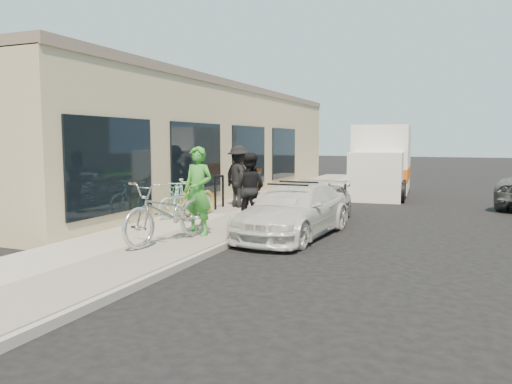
% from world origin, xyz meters
% --- Properties ---
extents(ground, '(120.00, 120.00, 0.00)m').
position_xyz_m(ground, '(0.00, 0.00, 0.00)').
color(ground, black).
rests_on(ground, ground).
extents(sidewalk, '(3.00, 34.00, 0.15)m').
position_xyz_m(sidewalk, '(-2.00, 3.00, 0.07)').
color(sidewalk, '#9D9A8D').
rests_on(sidewalk, ground).
extents(curb, '(0.12, 34.00, 0.13)m').
position_xyz_m(curb, '(-0.45, 3.00, 0.07)').
color(curb, gray).
rests_on(curb, ground).
extents(storefront, '(3.60, 20.00, 4.22)m').
position_xyz_m(storefront, '(-5.24, 7.99, 2.12)').
color(storefront, '#CCB58D').
rests_on(storefront, ground).
extents(bike_rack, '(0.13, 0.70, 0.99)m').
position_xyz_m(bike_rack, '(-2.75, 3.99, 0.75)').
color(bike_rack, black).
rests_on(bike_rack, sidewalk).
extents(sandwich_board, '(0.76, 0.76, 0.96)m').
position_xyz_m(sandwich_board, '(-3.38, 7.87, 0.64)').
color(sandwich_board, black).
rests_on(sandwich_board, sidewalk).
extents(sedan_white, '(2.02, 4.21, 1.22)m').
position_xyz_m(sedan_white, '(0.42, 1.42, 0.59)').
color(sedan_white, silver).
rests_on(sedan_white, ground).
extents(sedan_silver, '(1.33, 3.06, 1.03)m').
position_xyz_m(sedan_silver, '(0.49, 3.73, 0.51)').
color(sedan_silver, '#939398').
rests_on(sedan_silver, ground).
extents(moving_truck, '(2.45, 5.75, 2.76)m').
position_xyz_m(moving_truck, '(0.93, 11.26, 1.23)').
color(moving_truck, white).
rests_on(moving_truck, ground).
extents(tandem_bike, '(1.23, 2.46, 1.23)m').
position_xyz_m(tandem_bike, '(-1.45, -0.88, 0.77)').
color(tandem_bike, silver).
rests_on(tandem_bike, sidewalk).
extents(woman_rider, '(0.74, 0.53, 1.90)m').
position_xyz_m(woman_rider, '(-1.29, 0.05, 1.10)').
color(woman_rider, '#348D2F').
rests_on(woman_rider, sidewalk).
extents(man_standing, '(0.88, 0.70, 1.73)m').
position_xyz_m(man_standing, '(-0.84, 1.78, 1.02)').
color(man_standing, black).
rests_on(man_standing, sidewalk).
extents(cruiser_bike_a, '(1.07, 1.77, 1.03)m').
position_xyz_m(cruiser_bike_a, '(-2.81, 1.80, 0.66)').
color(cruiser_bike_a, '#83C4B2').
rests_on(cruiser_bike_a, sidewalk).
extents(cruiser_bike_b, '(1.22, 1.79, 0.89)m').
position_xyz_m(cruiser_bike_b, '(-2.79, 2.10, 0.59)').
color(cruiser_bike_b, '#83C4B2').
rests_on(cruiser_bike_b, sidewalk).
extents(cruiser_bike_c, '(0.67, 1.74, 1.02)m').
position_xyz_m(cruiser_bike_c, '(-2.63, 2.35, 0.66)').
color(cruiser_bike_c, gold).
rests_on(cruiser_bike_c, sidewalk).
extents(bystander_a, '(1.40, 1.21, 1.87)m').
position_xyz_m(bystander_a, '(-2.31, 4.45, 1.09)').
color(bystander_a, black).
rests_on(bystander_a, sidewalk).
extents(bystander_b, '(0.95, 0.74, 1.50)m').
position_xyz_m(bystander_b, '(-2.46, 5.10, 0.90)').
color(bystander_b, brown).
rests_on(bystander_b, sidewalk).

